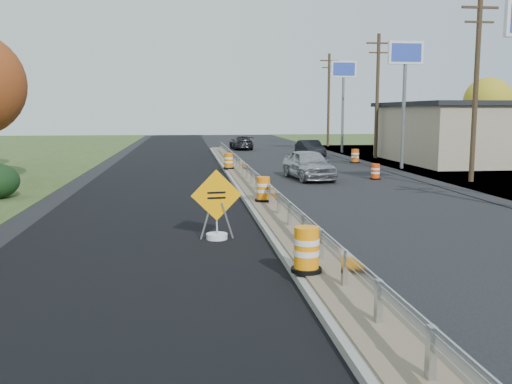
{
  "coord_description": "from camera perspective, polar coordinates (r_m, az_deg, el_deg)",
  "views": [
    {
      "loc": [
        -3.05,
        -18.55,
        3.62
      ],
      "look_at": [
        -0.89,
        -0.95,
        1.1
      ],
      "focal_mm": 40.0,
      "sensor_mm": 36.0,
      "label": 1
    }
  ],
  "objects": [
    {
      "name": "car_dark_far",
      "position": [
        54.64,
        -1.48,
        4.97
      ],
      "size": [
        2.11,
        4.61,
        1.31
      ],
      "primitive_type": "imported",
      "rotation": [
        0.0,
        0.0,
        3.2
      ],
      "color": "black",
      "rests_on": "ground"
    },
    {
      "name": "utility_pole_north",
      "position": [
        59.38,
        7.27,
        9.29
      ],
      "size": [
        1.9,
        0.26,
        9.4
      ],
      "color": "#473523",
      "rests_on": "ground"
    },
    {
      "name": "median",
      "position": [
        26.96,
        -0.45,
        0.6
      ],
      "size": [
        1.6,
        55.0,
        0.23
      ],
      "color": "gray",
      "rests_on": "ground"
    },
    {
      "name": "barrel_shoulder_near",
      "position": [
        31.16,
        11.85,
        1.98
      ],
      "size": [
        0.57,
        0.57,
        0.83
      ],
      "color": "black",
      "rests_on": "ground"
    },
    {
      "name": "barrel_shoulder_mid",
      "position": [
        40.85,
        9.88,
        3.54
      ],
      "size": [
        0.66,
        0.66,
        0.97
      ],
      "color": "black",
      "rests_on": "ground"
    },
    {
      "name": "guardrail",
      "position": [
        27.87,
        -0.69,
        2.13
      ],
      "size": [
        0.1,
        46.15,
        0.72
      ],
      "color": "silver",
      "rests_on": "median"
    },
    {
      "name": "utility_pole_smid",
      "position": [
        31.19,
        21.14,
        9.97
      ],
      "size": [
        1.9,
        0.26,
        9.4
      ],
      "color": "#473523",
      "rests_on": "ground"
    },
    {
      "name": "pylon_sign_north",
      "position": [
        50.49,
        8.74,
        11.23
      ],
      "size": [
        2.2,
        0.3,
        7.9
      ],
      "color": "slate",
      "rests_on": "ground"
    },
    {
      "name": "car_silver",
      "position": [
        30.62,
        5.3,
        2.76
      ],
      "size": [
        2.38,
        4.85,
        1.59
      ],
      "primitive_type": "imported",
      "rotation": [
        0.0,
        0.0,
        0.11
      ],
      "color": "#AAAAAF",
      "rests_on": "ground"
    },
    {
      "name": "barrel_median_near",
      "position": [
        12.18,
        5.07,
        -5.84
      ],
      "size": [
        0.66,
        0.66,
        0.97
      ],
      "color": "black",
      "rests_on": "median"
    },
    {
      "name": "pylon_sign_mid",
      "position": [
        37.22,
        14.7,
        12.22
      ],
      "size": [
        2.2,
        0.3,
        7.9
      ],
      "color": "slate",
      "rests_on": "ground"
    },
    {
      "name": "barrel_shoulder_far",
      "position": [
        45.94,
        5.66,
        4.02
      ],
      "size": [
        0.56,
        0.56,
        0.83
      ],
      "color": "black",
      "rests_on": "ground"
    },
    {
      "name": "utility_pole_nmid",
      "position": [
        44.99,
        12.03,
        9.58
      ],
      "size": [
        1.9,
        0.26,
        9.4
      ],
      "color": "#473523",
      "rests_on": "ground"
    },
    {
      "name": "barrel_median_far",
      "position": [
        33.9,
        -2.76,
        3.09
      ],
      "size": [
        0.63,
        0.63,
        0.93
      ],
      "color": "black",
      "rests_on": "median"
    },
    {
      "name": "ground",
      "position": [
        19.15,
        2.29,
        -2.82
      ],
      "size": [
        140.0,
        140.0,
        0.0
      ],
      "primitive_type": "plane",
      "color": "black",
      "rests_on": "ground"
    },
    {
      "name": "tree_far_yellow",
      "position": [
        60.05,
        22.17,
        8.37
      ],
      "size": [
        4.62,
        4.62,
        6.86
      ],
      "color": "#473523",
      "rests_on": "ground"
    },
    {
      "name": "car_dark_mid",
      "position": [
        45.43,
        5.42,
        4.34
      ],
      "size": [
        1.75,
        4.24,
        1.37
      ],
      "primitive_type": "imported",
      "rotation": [
        0.0,
        0.0,
        0.08
      ],
      "color": "black",
      "rests_on": "ground"
    },
    {
      "name": "caution_sign",
      "position": [
        16.2,
        -3.95,
        -3.0
      ],
      "size": [
        1.45,
        0.61,
        2.0
      ],
      "rotation": [
        0.0,
        0.0,
        0.12
      ],
      "color": "white",
      "rests_on": "ground"
    },
    {
      "name": "barrel_median_mid",
      "position": [
        21.56,
        0.73,
        0.24
      ],
      "size": [
        0.64,
        0.64,
        0.93
      ],
      "color": "black",
      "rests_on": "median"
    },
    {
      "name": "milled_overlay",
      "position": [
        28.81,
        -9.64,
        0.76
      ],
      "size": [
        7.2,
        120.0,
        0.01
      ],
      "primitive_type": "cube",
      "color": "black",
      "rests_on": "ground"
    }
  ]
}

